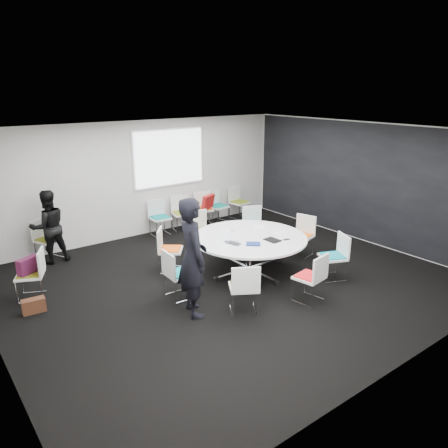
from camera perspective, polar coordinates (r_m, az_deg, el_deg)
room_shell at (r=8.00m, az=1.12°, el=1.90°), size 8.08×7.08×2.88m
conference_table at (r=8.66m, az=3.30°, el=-2.83°), size 2.26×2.26×0.73m
projection_screen at (r=11.11m, az=-7.13°, el=8.58°), size 1.90×0.03×1.35m
chair_ring_a at (r=9.70m, az=10.03°, el=-2.51°), size 0.56×0.57×0.88m
chair_ring_b at (r=10.25m, az=3.91°, el=-1.17°), size 0.61×0.60×0.88m
chair_ring_c at (r=9.90m, az=-2.96°, el=-1.83°), size 0.51×0.50×0.88m
chair_ring_d at (r=8.83m, az=-7.02°, el=-4.41°), size 0.64×0.64×0.88m
chair_ring_e at (r=7.74m, az=-5.88°, el=-7.65°), size 0.47×0.48×0.88m
chair_ring_f at (r=7.23m, az=2.61°, el=-9.48°), size 0.62×0.62×0.88m
chair_ring_g at (r=7.71m, az=11.08°, el=-8.00°), size 0.53×0.52×0.88m
chair_ring_h at (r=8.68m, az=14.02°, el=-5.22°), size 0.59×0.60×0.88m
chair_back_a at (r=10.97m, az=-8.34°, el=-0.05°), size 0.48×0.47×0.88m
chair_back_b at (r=11.28m, az=-5.51°, el=0.55°), size 0.56×0.55×0.88m
chair_back_c at (r=11.63m, az=-2.67°, el=1.14°), size 0.60×0.59×0.88m
chair_back_d at (r=11.89m, az=-0.81°, el=1.53°), size 0.51×0.50×0.88m
chair_back_e at (r=12.30m, az=1.99°, el=2.07°), size 0.52×0.51×0.88m
chair_spare_left at (r=8.37m, az=-23.76°, el=-7.13°), size 0.60×0.61×0.88m
chair_person_back at (r=10.05m, az=-21.92°, el=-2.84°), size 0.61×0.60×0.88m
person_main at (r=6.93m, az=-4.13°, el=-4.37°), size 0.64×0.81×1.95m
person_back at (r=9.74m, az=-21.95°, el=-0.35°), size 0.76×0.60×1.55m
laptop at (r=8.25m, az=1.32°, el=-2.40°), size 0.29×0.37×0.03m
laptop_lid at (r=8.35m, az=0.11°, el=-1.29°), size 0.05×0.30×0.22m
notebook_black at (r=8.43m, az=6.36°, el=-2.09°), size 0.24×0.31×0.02m
tablet_folio at (r=8.18m, az=3.84°, el=-2.61°), size 0.33×0.32×0.03m
papers_right at (r=9.22m, az=4.66°, el=-0.35°), size 0.37×0.34×0.00m
papers_front at (r=8.92m, az=7.28°, el=-1.07°), size 0.34×0.27×0.00m
cup at (r=8.85m, az=1.11°, el=-0.78°), size 0.08×0.08×0.09m
phone at (r=8.51m, az=8.16°, el=-2.00°), size 0.15×0.10×0.01m
maroon_bag at (r=8.24m, az=-24.16°, el=-4.95°), size 0.42×0.30×0.28m
brown_bag at (r=7.93m, az=-23.59°, el=-9.75°), size 0.37×0.19×0.24m
red_jacket at (r=11.33m, az=-2.08°, el=2.94°), size 0.47×0.32×0.36m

